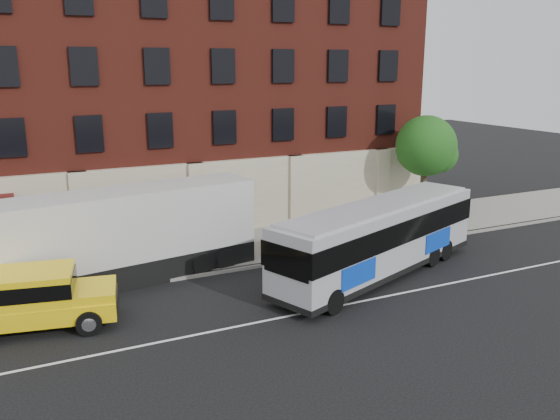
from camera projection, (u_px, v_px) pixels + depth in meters
name	position (u px, v px, depth m)	size (l,w,h in m)	color
ground	(295.00, 321.00, 21.51)	(120.00, 120.00, 0.00)	black
sidewalk	(214.00, 251.00, 29.37)	(60.00, 6.00, 0.15)	gray
kerb	(236.00, 269.00, 26.75)	(60.00, 0.25, 0.15)	gray
lane_line	(289.00, 316.00, 21.95)	(60.00, 0.12, 0.01)	white
building	(167.00, 93.00, 34.47)	(30.00, 12.10, 15.00)	maroon
sign_pole	(34.00, 267.00, 23.00)	(0.30, 0.20, 2.50)	slate
street_tree	(427.00, 148.00, 34.37)	(3.60, 3.60, 6.20)	#35291A
city_bus	(379.00, 236.00, 25.73)	(12.28, 6.78, 3.33)	#A5A7B0
yellow_suv	(30.00, 296.00, 20.67)	(5.84, 3.26, 2.17)	yellow
shipping_container	(118.00, 238.00, 24.87)	(12.44, 4.39, 4.07)	black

